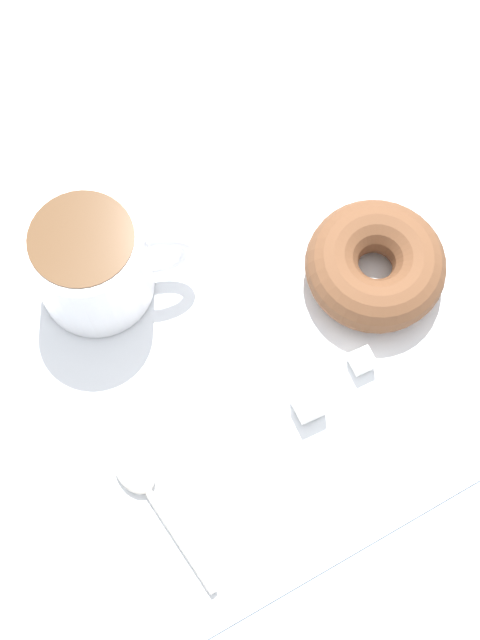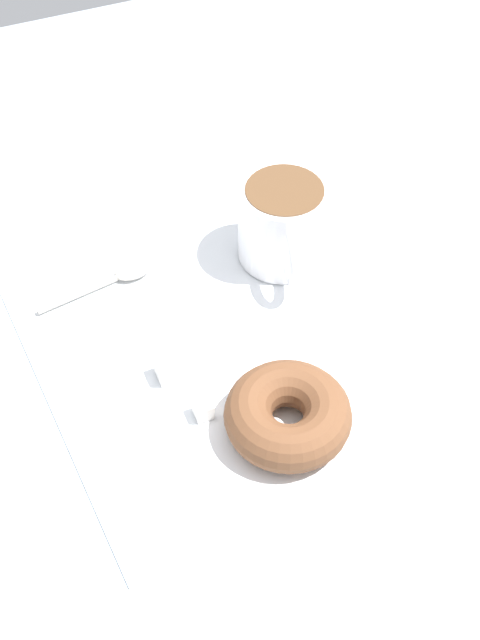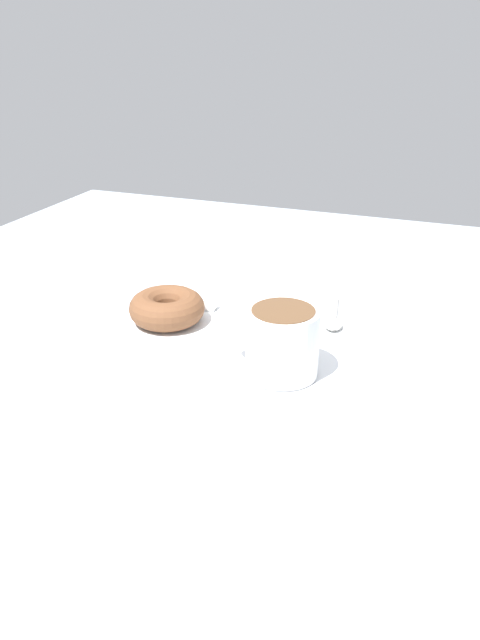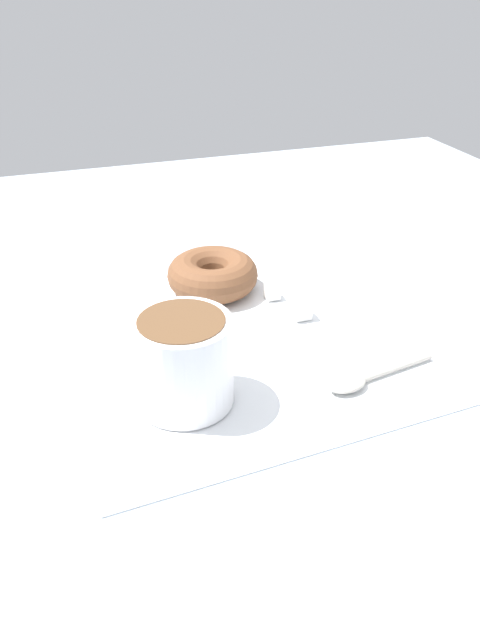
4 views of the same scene
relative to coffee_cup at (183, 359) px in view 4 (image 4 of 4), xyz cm
name	(u,v)px [view 4 (image 4 of 4)]	position (x,y,z in cm)	size (l,w,h in cm)	color
ground_plane	(250,336)	(-9.14, -9.53, -5.37)	(120.00, 120.00, 2.00)	#99A8B7
napkin	(240,339)	(-7.47, -7.70, -4.22)	(34.55, 34.55, 0.30)	white
coffee_cup	(183,359)	(0.00, 0.00, 0.00)	(8.24, 11.16, 7.86)	white
donut	(213,274)	(-7.77, -18.21, -2.15)	(10.10, 10.10, 3.84)	brown
spoon	(360,380)	(-15.04, 2.82, -3.66)	(11.46, 3.37, 0.90)	#B7B2A8
sugar_cube	(301,310)	(-14.72, -9.36, -3.13)	(1.87, 1.87, 1.87)	white
sugar_cube_extra	(272,292)	(-13.42, -14.34, -3.33)	(1.46, 1.46, 1.46)	white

